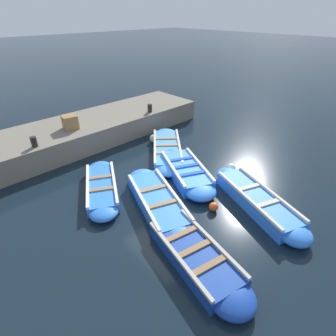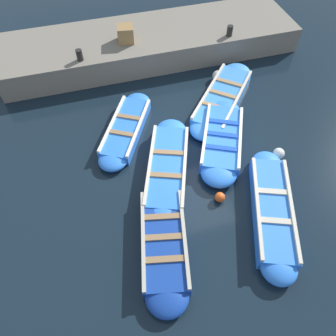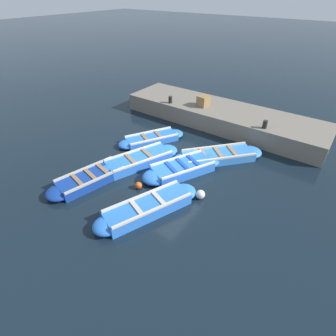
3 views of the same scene
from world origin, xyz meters
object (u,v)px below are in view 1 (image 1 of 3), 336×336
at_px(boat_near_quay, 257,200).
at_px(buoy_orange_near, 231,168).
at_px(boat_bow_out, 194,254).
at_px(wooden_crate, 70,122).
at_px(buoy_white_drifting, 154,138).
at_px(boat_far_corner, 102,187).
at_px(boat_outer_left, 167,149).
at_px(bollard_mid_north, 34,142).
at_px(boat_broadside, 158,201).
at_px(bollard_north, 150,108).
at_px(boat_tucked, 186,171).
at_px(buoy_yellow_far, 214,207).

xyz_separation_m(boat_near_quay, buoy_orange_near, (1.57, -1.01, -0.04)).
xyz_separation_m(boat_bow_out, wooden_crate, (6.98, -0.66, 0.95)).
relative_size(wooden_crate, buoy_white_drifting, 1.48).
bearing_deg(buoy_white_drifting, boat_far_corner, 114.03).
relative_size(boat_outer_left, buoy_orange_near, 11.25).
relative_size(boat_outer_left, boat_bow_out, 1.03).
xyz_separation_m(boat_near_quay, buoy_white_drifting, (5.19, -0.63, -0.02)).
distance_m(boat_near_quay, bollard_mid_north, 7.33).
xyz_separation_m(boat_broadside, buoy_white_drifting, (3.28, -2.69, -0.01)).
relative_size(boat_far_corner, bollard_north, 9.05).
xyz_separation_m(boat_far_corner, boat_tucked, (-1.20, -2.50, 0.04)).
height_order(boat_outer_left, boat_broadside, boat_broadside).
bearing_deg(wooden_crate, boat_tucked, -158.88).
xyz_separation_m(boat_outer_left, boat_near_quay, (-4.10, 0.37, 0.03)).
relative_size(boat_outer_left, boat_tucked, 1.05).
distance_m(boat_bow_out, wooden_crate, 7.07).
distance_m(boat_tucked, buoy_yellow_far, 1.89).
distance_m(boat_far_corner, buoy_orange_near, 4.35).
distance_m(bollard_mid_north, buoy_orange_near, 6.70).
height_order(boat_outer_left, buoy_white_drifting, boat_outer_left).
distance_m(boat_outer_left, boat_bow_out, 5.14).
distance_m(boat_tucked, bollard_mid_north, 5.17).
xyz_separation_m(boat_tucked, buoy_yellow_far, (-1.74, 0.74, -0.06)).
relative_size(boat_outer_left, buoy_white_drifting, 10.18).
height_order(boat_outer_left, buoy_yellow_far, boat_outer_left).
height_order(boat_outer_left, boat_tucked, boat_tucked).
bearing_deg(boat_bow_out, boat_broadside, -18.32).
distance_m(boat_tucked, wooden_crate, 4.91).
bearing_deg(buoy_white_drifting, boat_tucked, 161.06).
xyz_separation_m(boat_near_quay, boat_far_corner, (3.66, 2.81, -0.05)).
xyz_separation_m(boat_far_corner, bollard_north, (2.65, -4.21, 0.89)).
bearing_deg(wooden_crate, boat_bow_out, 174.63).
xyz_separation_m(boat_outer_left, boat_tucked, (-1.64, 0.68, 0.02)).
xyz_separation_m(boat_outer_left, buoy_white_drifting, (1.09, -0.26, 0.01)).
xyz_separation_m(boat_far_corner, buoy_orange_near, (-2.09, -3.82, 0.01)).
xyz_separation_m(buoy_yellow_far, buoy_white_drifting, (4.47, -1.68, 0.05)).
xyz_separation_m(boat_broadside, bollard_north, (4.39, -3.45, 0.86)).
bearing_deg(bollard_mid_north, boat_broadside, -160.05).
xyz_separation_m(boat_outer_left, wooden_crate, (2.86, 2.41, 0.96)).
height_order(wooden_crate, buoy_white_drifting, wooden_crate).
bearing_deg(bollard_mid_north, boat_bow_out, -171.47).
distance_m(boat_broadside, wooden_crate, 5.13).
distance_m(boat_far_corner, bollard_mid_north, 2.92).
bearing_deg(wooden_crate, bollard_north, -100.70).
distance_m(boat_outer_left, boat_near_quay, 4.11).
distance_m(boat_outer_left, bollard_mid_north, 4.67).
relative_size(boat_far_corner, boat_bow_out, 0.92).
bearing_deg(buoy_white_drifting, buoy_yellow_far, 159.42).
bearing_deg(boat_broadside, boat_near_quay, -133.01).
bearing_deg(boat_near_quay, boat_tucked, 7.03).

